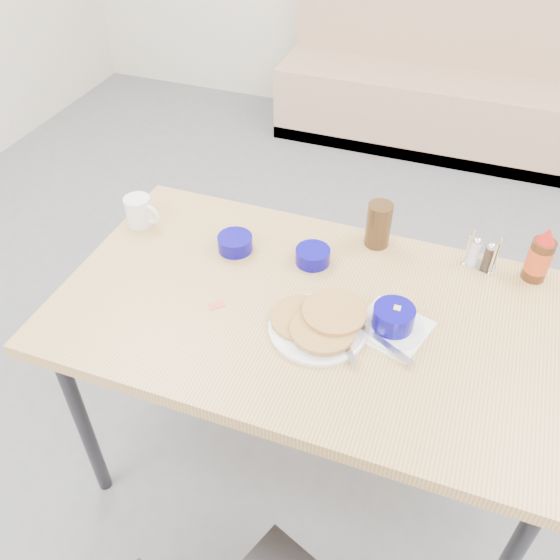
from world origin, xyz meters
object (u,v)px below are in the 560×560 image
(booth_bench, at_px, (437,87))
(pancake_plate, at_px, (319,324))
(butter_bowl, at_px, (313,256))
(grits_setting, at_px, (393,321))
(creamer_bowl, at_px, (235,243))
(dining_table, at_px, (313,325))
(condiment_caddy, at_px, (481,256))
(syrup_bottle, at_px, (540,257))
(amber_tumbler, at_px, (379,225))
(coffee_mug, at_px, (140,211))

(booth_bench, distance_m, pancake_plate, 2.64)
(butter_bowl, bearing_deg, grits_setting, -34.42)
(butter_bowl, bearing_deg, creamer_bowl, -174.44)
(booth_bench, height_order, butter_bowl, booth_bench)
(dining_table, distance_m, grits_setting, 0.23)
(grits_setting, bearing_deg, butter_bowl, 145.58)
(booth_bench, distance_m, condiment_caddy, 2.27)
(creamer_bowl, xyz_separation_m, butter_bowl, (0.24, 0.02, -0.00))
(pancake_plate, relative_size, condiment_caddy, 2.38)
(syrup_bottle, bearing_deg, condiment_caddy, -180.00)
(butter_bowl, relative_size, amber_tumbler, 0.72)
(dining_table, xyz_separation_m, butter_bowl, (-0.07, 0.19, 0.08))
(coffee_mug, relative_size, amber_tumbler, 0.86)
(coffee_mug, bearing_deg, booth_bench, 74.86)
(dining_table, bearing_deg, creamer_bowl, 151.37)
(dining_table, relative_size, grits_setting, 6.01)
(butter_bowl, xyz_separation_m, amber_tumbler, (0.16, 0.15, 0.05))
(dining_table, bearing_deg, butter_bowl, 109.11)
(creamer_bowl, xyz_separation_m, condiment_caddy, (0.70, 0.17, 0.02))
(grits_setting, distance_m, creamer_bowl, 0.54)
(pancake_plate, distance_m, amber_tumbler, 0.41)
(butter_bowl, height_order, amber_tumbler, amber_tumbler)
(booth_bench, bearing_deg, grits_setting, -85.23)
(butter_bowl, xyz_separation_m, condiment_caddy, (0.46, 0.15, 0.02))
(dining_table, relative_size, amber_tumbler, 9.93)
(grits_setting, relative_size, condiment_caddy, 2.13)
(amber_tumbler, bearing_deg, coffee_mug, -167.83)
(dining_table, distance_m, coffee_mug, 0.67)
(dining_table, relative_size, syrup_bottle, 8.08)
(creamer_bowl, bearing_deg, coffee_mug, 176.89)
(dining_table, relative_size, condiment_caddy, 12.83)
(coffee_mug, xyz_separation_m, creamer_bowl, (0.33, -0.02, -0.02))
(syrup_bottle, bearing_deg, creamer_bowl, -168.38)
(booth_bench, distance_m, creamer_bowl, 2.43)
(coffee_mug, relative_size, butter_bowl, 1.19)
(condiment_caddy, bearing_deg, grits_setting, -103.30)
(dining_table, bearing_deg, pancake_plate, -63.16)
(creamer_bowl, bearing_deg, booth_bench, 82.72)
(amber_tumbler, bearing_deg, booth_bench, 92.37)
(dining_table, height_order, amber_tumbler, amber_tumbler)
(creamer_bowl, relative_size, amber_tumbler, 0.75)
(coffee_mug, bearing_deg, amber_tumbler, 12.17)
(condiment_caddy, distance_m, syrup_bottle, 0.15)
(grits_setting, height_order, condiment_caddy, condiment_caddy)
(syrup_bottle, bearing_deg, butter_bowl, -166.09)
(booth_bench, distance_m, coffee_mug, 2.48)
(pancake_plate, bearing_deg, syrup_bottle, 38.31)
(dining_table, height_order, creamer_bowl, creamer_bowl)
(booth_bench, relative_size, syrup_bottle, 10.96)
(booth_bench, bearing_deg, dining_table, -90.00)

